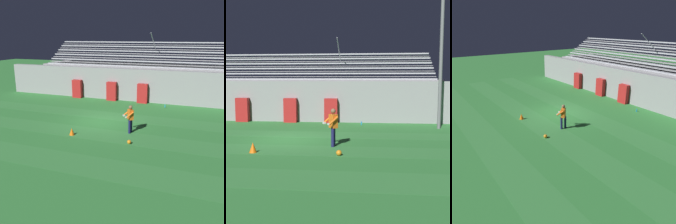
{
  "view_description": "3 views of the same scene",
  "coord_description": "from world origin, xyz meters",
  "views": [
    {
      "loc": [
        6.39,
        -15.5,
        5.5
      ],
      "look_at": [
        1.77,
        -2.73,
        1.58
      ],
      "focal_mm": 42.0,
      "sensor_mm": 36.0,
      "label": 1
    },
    {
      "loc": [
        4.05,
        -14.78,
        2.95
      ],
      "look_at": [
        2.81,
        -2.98,
        1.69
      ],
      "focal_mm": 50.0,
      "sensor_mm": 36.0,
      "label": 2
    },
    {
      "loc": [
        12.99,
        -9.19,
        6.35
      ],
      "look_at": [
        2.02,
        -1.02,
        0.96
      ],
      "focal_mm": 35.0,
      "sensor_mm": 36.0,
      "label": 3
    }
  ],
  "objects": [
    {
      "name": "back_wall",
      "position": [
        0.0,
        6.5,
        1.4
      ],
      "size": [
        24.0,
        0.6,
        2.8
      ],
      "primitive_type": "cube",
      "color": "gray",
      "rests_on": "ground"
    },
    {
      "name": "traffic_cone",
      "position": [
        -0.64,
        -2.9,
        0.21
      ],
      "size": [
        0.3,
        0.3,
        0.42
      ],
      "primitive_type": "cone",
      "color": "orange",
      "rests_on": "ground"
    },
    {
      "name": "ground_plane",
      "position": [
        0.0,
        0.0,
        0.0
      ],
      "size": [
        80.0,
        80.0,
        0.0
      ],
      "primitive_type": "plane",
      "color": "#2D7533"
    },
    {
      "name": "padding_pillar_gate_right",
      "position": [
        1.4,
        5.95,
        0.83
      ],
      "size": [
        0.87,
        0.44,
        1.65
      ],
      "primitive_type": "cube",
      "color": "#B21E1E",
      "rests_on": "ground"
    },
    {
      "name": "padding_pillar_far_left",
      "position": [
        -4.8,
        5.95,
        0.83
      ],
      "size": [
        0.87,
        0.44,
        1.65
      ],
      "primitive_type": "cube",
      "color": "#B21E1E",
      "rests_on": "ground"
    },
    {
      "name": "turf_stripe_near",
      "position": [
        0.0,
        -6.0,
        0.0
      ],
      "size": [
        28.0,
        1.85,
        0.01
      ],
      "primitive_type": "cube",
      "color": "#337A38",
      "rests_on": "ground"
    },
    {
      "name": "padding_pillar_gate_left",
      "position": [
        -1.4,
        5.95,
        0.83
      ],
      "size": [
        0.87,
        0.44,
        1.65
      ],
      "primitive_type": "cube",
      "color": "#B21E1E",
      "rests_on": "ground"
    },
    {
      "name": "water_bottle",
      "position": [
        3.48,
        5.1,
        0.12
      ],
      "size": [
        0.07,
        0.07,
        0.24
      ],
      "primitive_type": "cylinder",
      "color": "#1E8CD8",
      "rests_on": "ground"
    },
    {
      "name": "bleacher_stand",
      "position": [
        0.0,
        9.19,
        1.51
      ],
      "size": [
        18.0,
        4.75,
        5.83
      ],
      "color": "gray",
      "rests_on": "ground"
    },
    {
      "name": "soccer_ball",
      "position": [
        2.85,
        -3.04,
        0.11
      ],
      "size": [
        0.22,
        0.22,
        0.22
      ],
      "primitive_type": "sphere",
      "color": "orange",
      "rests_on": "ground"
    },
    {
      "name": "turf_stripe_far",
      "position": [
        0.0,
        1.42,
        0.0
      ],
      "size": [
        28.0,
        1.85,
        0.01
      ],
      "primitive_type": "cube",
      "color": "#337A38",
      "rests_on": "ground"
    },
    {
      "name": "goalkeeper",
      "position": [
        2.42,
        -1.38,
        0.95
      ],
      "size": [
        0.73,
        0.74,
        1.67
      ],
      "color": "#19194C",
      "rests_on": "ground"
    },
    {
      "name": "turf_stripe_mid",
      "position": [
        0.0,
        -2.29,
        0.0
      ],
      "size": [
        28.0,
        1.85,
        0.01
      ],
      "primitive_type": "cube",
      "color": "#337A38",
      "rests_on": "ground"
    }
  ]
}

